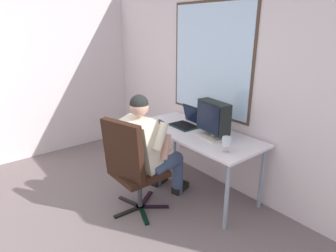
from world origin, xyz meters
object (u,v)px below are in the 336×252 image
(desk, at_px, (196,137))
(crt_monitor, at_px, (213,118))
(office_chair, at_px, (131,164))
(person_seated, at_px, (149,148))
(laptop, at_px, (188,121))
(cd_case, at_px, (158,122))
(wine_glass, at_px, (226,142))

(desk, relative_size, crt_monitor, 3.76)
(crt_monitor, bearing_deg, office_chair, -108.84)
(desk, xyz_separation_m, person_seated, (-0.12, -0.59, -0.02))
(laptop, height_order, cd_case, laptop)
(office_chair, height_order, cd_case, office_chair)
(person_seated, bearing_deg, office_chair, -76.27)
(desk, xyz_separation_m, crt_monitor, (0.24, 0.01, 0.29))
(desk, relative_size, laptop, 4.64)
(person_seated, height_order, wine_glass, person_seated)
(person_seated, bearing_deg, crt_monitor, 58.89)
(wine_glass, distance_m, cd_case, 1.14)
(wine_glass, bearing_deg, cd_case, 177.99)
(person_seated, xyz_separation_m, cd_case, (-0.43, 0.45, 0.09))
(wine_glass, bearing_deg, office_chair, -133.59)
(office_chair, relative_size, wine_glass, 6.82)
(crt_monitor, distance_m, cd_case, 0.83)
(crt_monitor, xyz_separation_m, wine_glass, (0.35, -0.19, -0.12))
(cd_case, bearing_deg, wine_glass, -2.01)
(laptop, distance_m, wine_glass, 0.85)
(desk, xyz_separation_m, wine_glass, (0.59, -0.18, 0.18))
(laptop, bearing_deg, person_seated, -81.08)
(desk, height_order, crt_monitor, crt_monitor)
(crt_monitor, bearing_deg, wine_glass, -28.14)
(laptop, bearing_deg, cd_case, -147.31)
(cd_case, bearing_deg, crt_monitor, 10.54)
(crt_monitor, bearing_deg, desk, -177.73)
(crt_monitor, bearing_deg, cd_case, -169.46)
(person_seated, relative_size, cd_case, 7.84)
(desk, bearing_deg, laptop, 162.48)
(desk, height_order, cd_case, cd_case)
(desk, xyz_separation_m, office_chair, (-0.06, -0.85, -0.09))
(person_seated, height_order, cd_case, person_seated)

